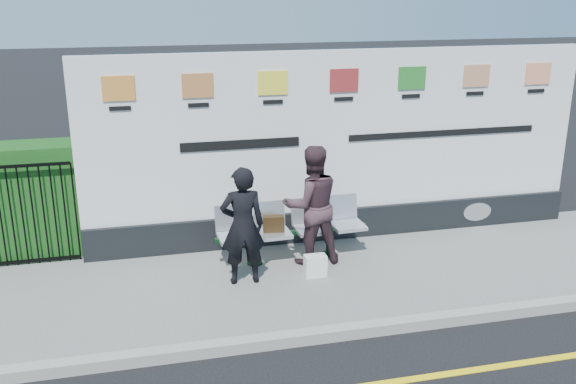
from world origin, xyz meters
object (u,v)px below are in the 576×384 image
at_px(billboard, 340,159).
at_px(woman_left, 243,226).
at_px(bench, 293,244).
at_px(woman_right, 312,205).

height_order(billboard, woman_left, billboard).
bearing_deg(billboard, woman_left, -143.86).
bearing_deg(bench, billboard, 34.65).
bearing_deg(billboard, woman_right, -128.97).
height_order(billboard, bench, billboard).
distance_m(billboard, woman_left, 2.27).
xyz_separation_m(billboard, woman_right, (-0.71, -0.88, -0.41)).
xyz_separation_m(bench, woman_left, (-0.84, -0.58, 0.59)).
distance_m(billboard, woman_right, 1.20).
bearing_deg(woman_left, billboard, -142.43).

